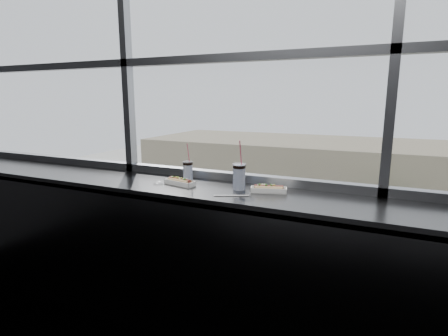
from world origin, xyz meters
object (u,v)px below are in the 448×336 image
at_px(hotdog_tray_left, 180,182).
at_px(loose_straw, 232,196).
at_px(tree_left, 264,205).
at_px(soda_cup_left, 188,170).
at_px(soda_cup_right, 239,175).
at_px(car_far_b, 412,266).
at_px(wrapper, 158,182).
at_px(car_near_a, 142,267).
at_px(car_far_a, 250,238).
at_px(car_near_c, 360,319).
at_px(pedestrian_a, 303,230).
at_px(hotdog_tray_right, 269,189).
at_px(tree_center, 389,210).
at_px(pedestrian_b, 344,231).
at_px(car_near_b, 201,281).

distance_m(hotdog_tray_left, loose_straw, 0.47).
bearing_deg(hotdog_tray_left, tree_left, 118.32).
height_order(soda_cup_left, soda_cup_right, soda_cup_right).
bearing_deg(car_far_b, wrapper, 174.32).
distance_m(hotdog_tray_left, car_near_a, 23.85).
xyz_separation_m(soda_cup_right, car_near_a, (-13.83, 16.23, -11.21)).
xyz_separation_m(car_far_a, car_near_a, (-5.19, -8.00, -0.06)).
xyz_separation_m(wrapper, car_far_b, (4.19, 24.33, -11.04)).
distance_m(soda_cup_left, car_near_c, 19.68).
xyz_separation_m(car_near_a, pedestrian_a, (8.89, 11.83, 0.02)).
bearing_deg(car_far_a, car_far_b, -84.72).
xyz_separation_m(hotdog_tray_left, car_near_a, (-13.40, 16.29, -11.13)).
relative_size(hotdog_tray_left, car_near_c, 0.04).
bearing_deg(loose_straw, soda_cup_right, 71.42).
bearing_deg(pedestrian_a, hotdog_tray_right, 10.41).
bearing_deg(wrapper, soda_cup_left, 45.83).
height_order(hotdog_tray_right, soda_cup_left, soda_cup_left).
bearing_deg(tree_center, car_far_a, -159.33).
distance_m(car_near_a, tree_left, 13.18).
xyz_separation_m(loose_straw, tree_center, (1.94, 28.41, -8.35)).
bearing_deg(car_far_a, pedestrian_b, -50.57).
height_order(car_far_a, pedestrian_b, pedestrian_b).
relative_size(car_near_a, tree_center, 1.01).
distance_m(hotdog_tray_left, soda_cup_right, 0.45).
relative_size(hotdog_tray_left, car_far_b, 0.04).
xyz_separation_m(hotdog_tray_right, car_near_b, (-9.29, 16.22, -11.05)).
relative_size(car_near_b, car_far_a, 1.03).
xyz_separation_m(car_far_b, pedestrian_b, (-5.09, 4.84, 0.07)).
distance_m(car_near_b, tree_left, 12.14).
height_order(soda_cup_left, pedestrian_a, soda_cup_left).
relative_size(soda_cup_right, loose_straw, 1.50).
xyz_separation_m(hotdog_tray_left, pedestrian_a, (-4.50, 28.12, -11.11)).
distance_m(car_far_a, tree_left, 4.40).
relative_size(soda_cup_left, pedestrian_b, 0.13).
xyz_separation_m(hotdog_tray_left, wrapper, (-0.16, -0.04, -0.01)).
bearing_deg(car_near_b, hotdog_tray_right, -154.17).
xyz_separation_m(soda_cup_left, pedestrian_b, (-1.06, 29.01, -11.04)).
bearing_deg(wrapper, soda_cup_right, 8.81).
bearing_deg(tree_left, tree_center, 0.00).
xyz_separation_m(soda_cup_left, loose_straw, (0.46, -0.25, -0.08)).
bearing_deg(car_near_a, soda_cup_left, -132.82).
distance_m(hotdog_tray_right, car_far_a, 28.07).
relative_size(wrapper, car_near_c, 0.02).
relative_size(soda_cup_left, car_near_c, 0.05).
relative_size(loose_straw, wrapper, 2.46).
xyz_separation_m(hotdog_tray_left, tree_center, (2.40, 28.29, -8.37)).
height_order(soda_cup_right, car_far_a, soda_cup_right).
xyz_separation_m(car_far_a, pedestrian_b, (7.14, 4.84, 0.09)).
bearing_deg(car_near_c, wrapper, 170.64).
distance_m(car_far_a, tree_center, 11.65).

